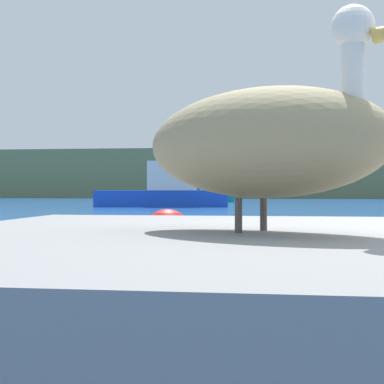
{
  "coord_description": "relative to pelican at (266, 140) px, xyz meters",
  "views": [
    {
      "loc": [
        -1.16,
        -3.3,
        1.04
      ],
      "look_at": [
        -4.8,
        21.82,
        0.88
      ],
      "focal_mm": 57.04,
      "sensor_mm": 36.0,
      "label": 1
    }
  ],
  "objects": [
    {
      "name": "hillside_backdrop",
      "position": [
        1.22,
        67.02,
        1.43
      ],
      "size": [
        140.0,
        11.69,
        5.32
      ],
      "primitive_type": "cube",
      "color": "#6B7A51",
      "rests_on": "ground"
    },
    {
      "name": "pier_dock",
      "position": [
        -0.01,
        0.01,
        -0.8
      ],
      "size": [
        2.91,
        2.91,
        0.86
      ],
      "primitive_type": "cube",
      "color": "gray",
      "rests_on": "ground"
    },
    {
      "name": "pelican",
      "position": [
        0.0,
        0.0,
        0.0
      ],
      "size": [
        1.39,
        1.02,
        0.85
      ],
      "rotation": [
        0.0,
        0.0,
        -0.52
      ],
      "color": "#988A65",
      "rests_on": "pier_dock"
    },
    {
      "name": "fishing_boat_teal",
      "position": [
        -6.04,
        42.73,
        -0.51
      ],
      "size": [
        5.43,
        3.16,
        4.41
      ],
      "rotation": [
        0.0,
        0.0,
        3.48
      ],
      "color": "teal",
      "rests_on": "ground"
    },
    {
      "name": "fishing_boat_blue",
      "position": [
        -6.32,
        31.18,
        -0.31
      ],
      "size": [
        7.56,
        2.89,
        4.03
      ],
      "rotation": [
        0.0,
        0.0,
        0.12
      ],
      "color": "blue",
      "rests_on": "ground"
    },
    {
      "name": "mooring_buoy",
      "position": [
        -1.57,
        6.26,
        -0.86
      ],
      "size": [
        0.73,
        0.73,
        0.73
      ],
      "primitive_type": "sphere",
      "color": "red",
      "rests_on": "ground"
    }
  ]
}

